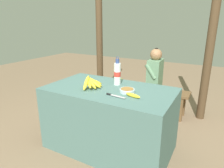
{
  "coord_description": "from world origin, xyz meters",
  "views": [
    {
      "loc": [
        1.1,
        -1.92,
        1.53
      ],
      "look_at": [
        0.01,
        0.05,
        0.83
      ],
      "focal_mm": 32.0,
      "sensor_mm": 36.0,
      "label": 1
    }
  ],
  "objects_px": {
    "water_bottle": "(117,73)",
    "support_post_far": "(211,40)",
    "knife": "(113,95)",
    "banana_bunch_ripe": "(92,82)",
    "support_post_near": "(99,36)",
    "serving_bowl": "(127,90)",
    "seated_vendor": "(152,77)",
    "banana_bunch_green": "(121,81)",
    "wooden_bench": "(142,91)",
    "loose_banana_front": "(133,95)"
  },
  "relations": [
    {
      "from": "support_post_far",
      "to": "wooden_bench",
      "type": "bearing_deg",
      "value": -170.42
    },
    {
      "from": "banana_bunch_ripe",
      "to": "support_post_far",
      "type": "xyz_separation_m",
      "value": [
        1.1,
        1.53,
        0.41
      ]
    },
    {
      "from": "banana_bunch_green",
      "to": "support_post_near",
      "type": "relative_size",
      "value": 0.11
    },
    {
      "from": "wooden_bench",
      "to": "knife",
      "type": "bearing_deg",
      "value": -81.65
    },
    {
      "from": "banana_bunch_green",
      "to": "seated_vendor",
      "type": "bearing_deg",
      "value": -3.58
    },
    {
      "from": "knife",
      "to": "support_post_far",
      "type": "xyz_separation_m",
      "value": [
        0.76,
        1.63,
        0.47
      ]
    },
    {
      "from": "loose_banana_front",
      "to": "wooden_bench",
      "type": "distance_m",
      "value": 1.52
    },
    {
      "from": "banana_bunch_ripe",
      "to": "support_post_far",
      "type": "relative_size",
      "value": 0.12
    },
    {
      "from": "serving_bowl",
      "to": "wooden_bench",
      "type": "distance_m",
      "value": 1.39
    },
    {
      "from": "knife",
      "to": "seated_vendor",
      "type": "height_order",
      "value": "seated_vendor"
    },
    {
      "from": "knife",
      "to": "support_post_near",
      "type": "distance_m",
      "value": 2.08
    },
    {
      "from": "banana_bunch_ripe",
      "to": "support_post_near",
      "type": "height_order",
      "value": "support_post_near"
    },
    {
      "from": "loose_banana_front",
      "to": "banana_bunch_green",
      "type": "relative_size",
      "value": 0.68
    },
    {
      "from": "banana_bunch_ripe",
      "to": "banana_bunch_green",
      "type": "relative_size",
      "value": 1.15
    },
    {
      "from": "loose_banana_front",
      "to": "seated_vendor",
      "type": "xyz_separation_m",
      "value": [
        -0.23,
        1.36,
        -0.15
      ]
    },
    {
      "from": "banana_bunch_ripe",
      "to": "banana_bunch_green",
      "type": "bearing_deg",
      "value": 101.74
    },
    {
      "from": "serving_bowl",
      "to": "support_post_far",
      "type": "distance_m",
      "value": 1.67
    },
    {
      "from": "water_bottle",
      "to": "support_post_far",
      "type": "relative_size",
      "value": 0.14
    },
    {
      "from": "serving_bowl",
      "to": "support_post_far",
      "type": "height_order",
      "value": "support_post_far"
    },
    {
      "from": "support_post_far",
      "to": "knife",
      "type": "bearing_deg",
      "value": -115.02
    },
    {
      "from": "seated_vendor",
      "to": "water_bottle",
      "type": "bearing_deg",
      "value": 81.74
    },
    {
      "from": "knife",
      "to": "seated_vendor",
      "type": "distance_m",
      "value": 1.44
    },
    {
      "from": "seated_vendor",
      "to": "knife",
      "type": "bearing_deg",
      "value": 89.18
    },
    {
      "from": "seated_vendor",
      "to": "loose_banana_front",
      "type": "bearing_deg",
      "value": 97.32
    },
    {
      "from": "water_bottle",
      "to": "loose_banana_front",
      "type": "xyz_separation_m",
      "value": [
        0.34,
        -0.31,
        -0.12
      ]
    },
    {
      "from": "loose_banana_front",
      "to": "support_post_near",
      "type": "height_order",
      "value": "support_post_near"
    },
    {
      "from": "water_bottle",
      "to": "banana_bunch_green",
      "type": "height_order",
      "value": "water_bottle"
    },
    {
      "from": "wooden_bench",
      "to": "support_post_near",
      "type": "distance_m",
      "value": 1.34
    },
    {
      "from": "banana_bunch_green",
      "to": "support_post_far",
      "type": "distance_m",
      "value": 1.6
    },
    {
      "from": "wooden_bench",
      "to": "serving_bowl",
      "type": "bearing_deg",
      "value": -77.11
    },
    {
      "from": "knife",
      "to": "banana_bunch_green",
      "type": "distance_m",
      "value": 1.63
    },
    {
      "from": "water_bottle",
      "to": "support_post_far",
      "type": "bearing_deg",
      "value": 54.04
    },
    {
      "from": "seated_vendor",
      "to": "support_post_far",
      "type": "height_order",
      "value": "support_post_far"
    },
    {
      "from": "wooden_bench",
      "to": "support_post_far",
      "type": "relative_size",
      "value": 0.63
    },
    {
      "from": "water_bottle",
      "to": "loose_banana_front",
      "type": "distance_m",
      "value": 0.47
    },
    {
      "from": "knife",
      "to": "water_bottle",
      "type": "bearing_deg",
      "value": 117.93
    },
    {
      "from": "seated_vendor",
      "to": "banana_bunch_green",
      "type": "xyz_separation_m",
      "value": [
        -0.59,
        0.04,
        -0.17
      ]
    },
    {
      "from": "knife",
      "to": "seated_vendor",
      "type": "relative_size",
      "value": 0.2
    },
    {
      "from": "water_bottle",
      "to": "seated_vendor",
      "type": "bearing_deg",
      "value": 84.05
    },
    {
      "from": "support_post_near",
      "to": "knife",
      "type": "bearing_deg",
      "value": -53.84
    },
    {
      "from": "banana_bunch_ripe",
      "to": "knife",
      "type": "height_order",
      "value": "banana_bunch_ripe"
    },
    {
      "from": "knife",
      "to": "support_post_far",
      "type": "distance_m",
      "value": 1.86
    },
    {
      "from": "water_bottle",
      "to": "wooden_bench",
      "type": "bearing_deg",
      "value": 93.59
    },
    {
      "from": "serving_bowl",
      "to": "knife",
      "type": "distance_m",
      "value": 0.2
    },
    {
      "from": "banana_bunch_ripe",
      "to": "support_post_far",
      "type": "height_order",
      "value": "support_post_far"
    },
    {
      "from": "water_bottle",
      "to": "support_post_near",
      "type": "height_order",
      "value": "support_post_near"
    },
    {
      "from": "banana_bunch_ripe",
      "to": "knife",
      "type": "relative_size",
      "value": 1.35
    },
    {
      "from": "serving_bowl",
      "to": "banana_bunch_green",
      "type": "height_order",
      "value": "serving_bowl"
    },
    {
      "from": "banana_bunch_ripe",
      "to": "water_bottle",
      "type": "bearing_deg",
      "value": 54.85
    },
    {
      "from": "loose_banana_front",
      "to": "serving_bowl",
      "type": "bearing_deg",
      "value": 136.64
    }
  ]
}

